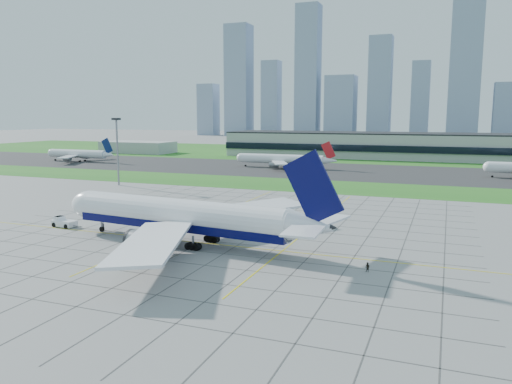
{
  "coord_description": "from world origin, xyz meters",
  "views": [
    {
      "loc": [
        47.58,
        -93.09,
        26.58
      ],
      "look_at": [
        1.85,
        25.4,
        7.0
      ],
      "focal_mm": 35.0,
      "sensor_mm": 36.0,
      "label": 1
    }
  ],
  "objects_px": {
    "distant_jet_1": "(282,159)",
    "distant_jet_0": "(78,154)",
    "pushback_tug": "(63,222)",
    "crew_near": "(103,226)",
    "crew_far": "(368,267)",
    "light_mast": "(117,143)",
    "airliner": "(182,217)"
  },
  "relations": [
    {
      "from": "distant_jet_1",
      "to": "distant_jet_0",
      "type": "bearing_deg",
      "value": -175.72
    },
    {
      "from": "pushback_tug",
      "to": "crew_near",
      "type": "bearing_deg",
      "value": 8.6
    },
    {
      "from": "crew_far",
      "to": "pushback_tug",
      "type": "bearing_deg",
      "value": -154.84
    },
    {
      "from": "light_mast",
      "to": "distant_jet_0",
      "type": "xyz_separation_m",
      "value": [
        -82.51,
        74.31,
        -11.69
      ]
    },
    {
      "from": "light_mast",
      "to": "distant_jet_0",
      "type": "distance_m",
      "value": 111.65
    },
    {
      "from": "light_mast",
      "to": "pushback_tug",
      "type": "relative_size",
      "value": 2.86
    },
    {
      "from": "pushback_tug",
      "to": "distant_jet_0",
      "type": "relative_size",
      "value": 0.21
    },
    {
      "from": "crew_near",
      "to": "crew_far",
      "type": "bearing_deg",
      "value": -48.73
    },
    {
      "from": "light_mast",
      "to": "crew_near",
      "type": "xyz_separation_m",
      "value": [
        43.24,
        -64.72,
        -15.31
      ]
    },
    {
      "from": "airliner",
      "to": "distant_jet_1",
      "type": "height_order",
      "value": "airliner"
    },
    {
      "from": "light_mast",
      "to": "crew_far",
      "type": "relative_size",
      "value": 14.94
    },
    {
      "from": "light_mast",
      "to": "airliner",
      "type": "distance_m",
      "value": 96.03
    },
    {
      "from": "pushback_tug",
      "to": "crew_far",
      "type": "relative_size",
      "value": 5.22
    },
    {
      "from": "airliner",
      "to": "pushback_tug",
      "type": "relative_size",
      "value": 7.37
    },
    {
      "from": "crew_far",
      "to": "distant_jet_0",
      "type": "height_order",
      "value": "distant_jet_0"
    },
    {
      "from": "light_mast",
      "to": "crew_near",
      "type": "bearing_deg",
      "value": -56.25
    },
    {
      "from": "crew_near",
      "to": "light_mast",
      "type": "bearing_deg",
      "value": 83.84
    },
    {
      "from": "light_mast",
      "to": "crew_near",
      "type": "height_order",
      "value": "light_mast"
    },
    {
      "from": "crew_near",
      "to": "distant_jet_1",
      "type": "height_order",
      "value": "distant_jet_1"
    },
    {
      "from": "airliner",
      "to": "crew_far",
      "type": "height_order",
      "value": "airliner"
    },
    {
      "from": "crew_near",
      "to": "crew_far",
      "type": "height_order",
      "value": "crew_near"
    },
    {
      "from": "distant_jet_0",
      "to": "distant_jet_1",
      "type": "bearing_deg",
      "value": 4.28
    },
    {
      "from": "pushback_tug",
      "to": "distant_jet_0",
      "type": "bearing_deg",
      "value": 135.4
    },
    {
      "from": "distant_jet_1",
      "to": "light_mast",
      "type": "bearing_deg",
      "value": -114.87
    },
    {
      "from": "light_mast",
      "to": "pushback_tug",
      "type": "xyz_separation_m",
      "value": [
        31.98,
        -65.22,
        -15.09
      ]
    },
    {
      "from": "light_mast",
      "to": "airliner",
      "type": "xyz_separation_m",
      "value": [
        66.49,
        -68.48,
        -10.55
      ]
    },
    {
      "from": "crew_near",
      "to": "pushback_tug",
      "type": "bearing_deg",
      "value": 142.66
    },
    {
      "from": "airliner",
      "to": "crew_near",
      "type": "xyz_separation_m",
      "value": [
        -23.25,
        3.76,
        -4.77
      ]
    },
    {
      "from": "airliner",
      "to": "distant_jet_1",
      "type": "relative_size",
      "value": 1.31
    },
    {
      "from": "pushback_tug",
      "to": "crew_near",
      "type": "height_order",
      "value": "pushback_tug"
    },
    {
      "from": "airliner",
      "to": "distant_jet_1",
      "type": "xyz_separation_m",
      "value": [
        -27.85,
        151.85,
        -1.15
      ]
    },
    {
      "from": "airliner",
      "to": "distant_jet_0",
      "type": "relative_size",
      "value": 1.52
    }
  ]
}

